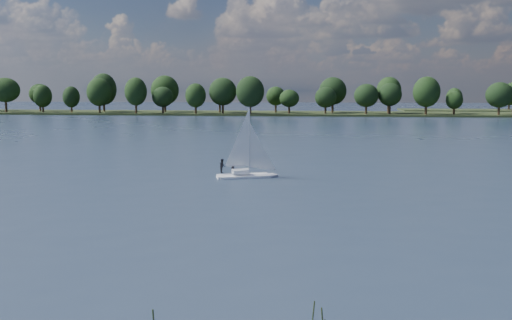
% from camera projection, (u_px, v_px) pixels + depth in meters
% --- Properties ---
extents(ground, '(700.00, 700.00, 0.00)m').
position_uv_depth(ground, '(257.00, 135.00, 126.89)').
color(ground, '#233342').
rests_on(ground, ground).
extents(far_shore, '(660.00, 40.00, 1.50)m').
position_uv_depth(far_shore, '(291.00, 114.00, 237.12)').
color(far_shore, black).
rests_on(far_shore, ground).
extents(sailboat, '(6.58, 3.88, 8.37)m').
position_uv_depth(sailboat, '(244.00, 157.00, 64.00)').
color(sailboat, white).
rests_on(sailboat, ground).
extents(treeline, '(562.75, 73.83, 18.37)m').
position_uv_depth(treeline, '(303.00, 94.00, 230.90)').
color(treeline, black).
rests_on(treeline, ground).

